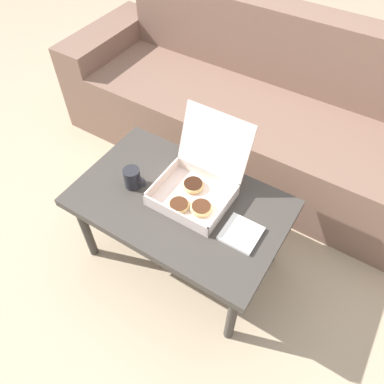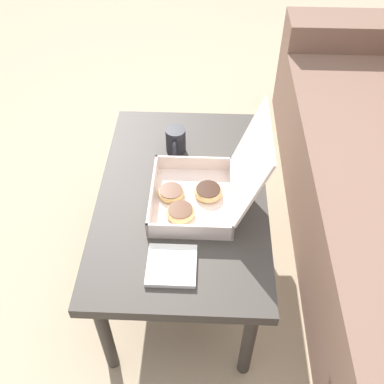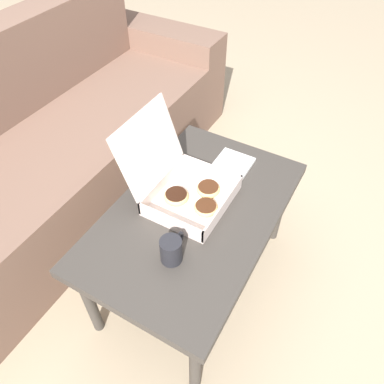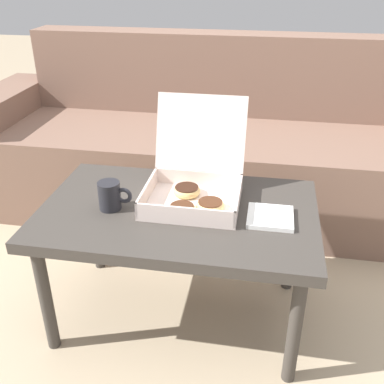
{
  "view_description": "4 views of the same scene",
  "coord_description": "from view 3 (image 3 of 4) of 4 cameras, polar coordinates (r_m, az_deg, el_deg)",
  "views": [
    {
      "loc": [
        0.6,
        -0.99,
        1.78
      ],
      "look_at": [
        0.04,
        -0.1,
        0.53
      ],
      "focal_mm": 35.0,
      "sensor_mm": 36.0,
      "label": 1
    },
    {
      "loc": [
        1.1,
        -0.05,
        1.62
      ],
      "look_at": [
        0.04,
        -0.1,
        0.53
      ],
      "focal_mm": 42.0,
      "sensor_mm": 36.0,
      "label": 2
    },
    {
      "loc": [
        -0.83,
        -0.59,
        1.57
      ],
      "look_at": [
        0.04,
        -0.1,
        0.53
      ],
      "focal_mm": 35.0,
      "sensor_mm": 36.0,
      "label": 3
    },
    {
      "loc": [
        0.28,
        -1.44,
        1.26
      ],
      "look_at": [
        0.04,
        -0.1,
        0.53
      ],
      "focal_mm": 42.0,
      "sensor_mm": 36.0,
      "label": 4
    }
  ],
  "objects": [
    {
      "name": "pastry_box",
      "position": [
        1.46,
        -1.31,
        0.97
      ],
      "size": [
        0.33,
        0.37,
        0.33
      ],
      "color": "silver",
      "rests_on": "coffee_table"
    },
    {
      "name": "napkin_stack",
      "position": [
        1.64,
        6.26,
        4.3
      ],
      "size": [
        0.15,
        0.15,
        0.02
      ],
      "color": "white",
      "rests_on": "coffee_table"
    },
    {
      "name": "ground_plane",
      "position": [
        1.88,
        -3.31,
        -11.01
      ],
      "size": [
        12.0,
        12.0,
        0.0
      ],
      "primitive_type": "plane",
      "color": "tan"
    },
    {
      "name": "coffee_table",
      "position": [
        1.49,
        0.39,
        -4.22
      ],
      "size": [
        0.95,
        0.6,
        0.48
      ],
      "color": "#3D3833",
      "rests_on": "ground_plane"
    },
    {
      "name": "couch",
      "position": [
        2.05,
        -22.78,
        3.84
      ],
      "size": [
        2.56,
        0.78,
        0.89
      ],
      "color": "#7A5B4C",
      "rests_on": "ground_plane"
    },
    {
      "name": "coffee_mug",
      "position": [
        1.28,
        -3.12,
        -8.75
      ],
      "size": [
        0.12,
        0.08,
        0.1
      ],
      "color": "#232328",
      "rests_on": "coffee_table"
    }
  ]
}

